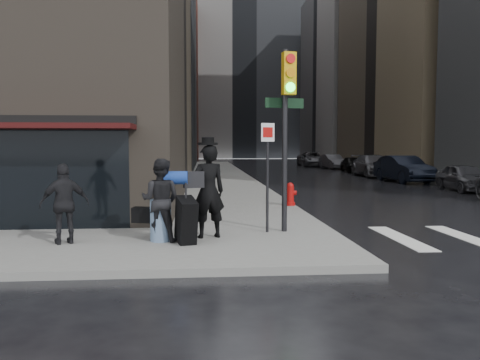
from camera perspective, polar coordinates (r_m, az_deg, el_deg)
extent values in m
plane|color=black|center=(10.00, 2.38, -8.49)|extent=(140.00, 140.00, 0.00)
cube|color=slate|center=(36.77, -2.64, 0.86)|extent=(4.00, 50.00, 0.15)
cube|color=slate|center=(39.57, 17.30, 0.90)|extent=(3.00, 50.00, 0.15)
cube|color=silver|center=(11.86, 18.92, -6.67)|extent=(0.50, 3.00, 0.01)
cube|color=silver|center=(12.58, 25.67, -6.25)|extent=(0.50, 3.00, 0.01)
cube|color=#5F2920|center=(73.46, -14.03, 12.50)|extent=(22.00, 20.00, 26.00)
cube|color=gray|center=(73.66, 17.62, 12.01)|extent=(22.00, 20.00, 25.00)
cube|color=gray|center=(89.06, 0.20, 13.08)|extent=(40.00, 12.00, 32.00)
imported|color=black|center=(10.39, -3.90, -1.40)|extent=(0.86, 0.68, 2.07)
cylinder|color=black|center=(10.35, -3.93, 4.42)|extent=(0.44, 0.44, 0.06)
cylinder|color=black|center=(10.35, -3.93, 4.75)|extent=(0.28, 0.28, 0.17)
cube|color=black|center=(10.21, -5.66, 0.05)|extent=(0.46, 0.25, 0.36)
cube|color=black|center=(9.84, -6.58, -4.96)|extent=(0.55, 0.86, 1.05)
cylinder|color=black|center=(9.77, -6.61, -1.77)|extent=(0.04, 0.04, 0.48)
imported|color=black|center=(10.15, -9.68, -2.42)|extent=(0.99, 0.84, 1.77)
cube|color=black|center=(10.49, -11.51, -4.18)|extent=(0.58, 0.39, 0.33)
cylinder|color=navy|center=(10.13, -7.91, 0.27)|extent=(0.54, 0.31, 0.28)
imported|color=black|center=(10.39, -20.59, -2.73)|extent=(1.07, 0.78, 1.68)
cylinder|color=black|center=(11.15, 5.48, 4.69)|extent=(0.13, 0.13, 4.29)
cube|color=#CE9B0D|center=(11.05, 5.98, 12.78)|extent=(0.33, 0.25, 0.97)
cylinder|color=red|center=(11.01, 6.20, 14.51)|extent=(0.22, 0.09, 0.21)
cylinder|color=orange|center=(10.96, 6.18, 12.86)|extent=(0.22, 0.09, 0.21)
cylinder|color=#19E533|center=(10.91, 6.17, 11.19)|extent=(0.22, 0.09, 0.21)
cylinder|color=black|center=(11.03, 3.36, 0.24)|extent=(0.06, 0.06, 2.57)
cube|color=white|center=(10.98, 3.41, 5.83)|extent=(0.32, 0.08, 0.43)
cube|color=black|center=(11.27, 5.44, 9.32)|extent=(0.95, 0.21, 0.24)
cylinder|color=#A60B0A|center=(16.21, 6.13, -2.90)|extent=(0.35, 0.35, 0.11)
cylinder|color=#A60B0A|center=(16.17, 6.13, -1.95)|extent=(0.26, 0.26, 0.65)
sphere|color=#A60B0A|center=(16.14, 6.14, -0.73)|extent=(0.24, 0.24, 0.24)
cylinder|color=#A60B0A|center=(16.16, 6.14, -1.57)|extent=(0.45, 0.20, 0.15)
imported|color=#3D3E42|center=(25.33, 25.65, 0.30)|extent=(1.95, 4.06, 1.34)
imported|color=black|center=(29.98, 19.28, 1.28)|extent=(2.05, 5.00, 1.61)
imported|color=#454549|center=(35.20, 15.97, 1.71)|extent=(2.45, 5.50, 1.57)
imported|color=black|center=(40.53, 13.64, 1.89)|extent=(1.84, 4.01, 1.33)
imported|color=#3A3A3E|center=(45.77, 11.20, 2.21)|extent=(1.76, 4.32, 1.39)
imported|color=#48484D|center=(50.99, 8.88, 2.53)|extent=(2.66, 5.70, 1.58)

